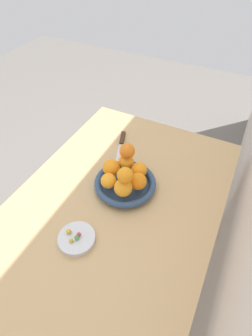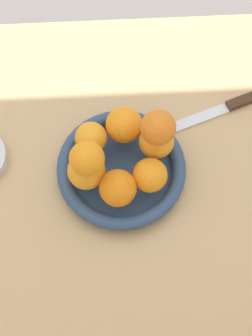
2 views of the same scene
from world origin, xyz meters
name	(u,v)px [view 1 (image 1 of 2)]	position (x,y,z in m)	size (l,w,h in m)	color
ground_plane	(120,278)	(0.00, 0.00, 0.00)	(6.00, 6.00, 0.00)	slate
dining_table	(117,214)	(0.00, 0.00, 0.65)	(1.10, 0.76, 0.74)	tan
fruit_bowl	(125,183)	(-0.08, 0.00, 0.76)	(0.24, 0.24, 0.04)	navy
candy_dish	(77,239)	(0.21, -0.04, 0.75)	(0.13, 0.13, 0.02)	silver
orange_0	(138,181)	(-0.07, 0.06, 0.81)	(0.07, 0.07, 0.07)	orange
orange_1	(139,170)	(-0.13, 0.04, 0.81)	(0.06, 0.06, 0.06)	orange
orange_2	(126,162)	(-0.14, -0.03, 0.81)	(0.06, 0.06, 0.06)	orange
orange_3	(111,168)	(-0.09, -0.07, 0.81)	(0.07, 0.07, 0.07)	orange
orange_4	(108,181)	(-0.02, -0.04, 0.81)	(0.06, 0.06, 0.06)	orange
orange_5	(123,188)	(-0.02, 0.02, 0.81)	(0.07, 0.07, 0.07)	orange
orange_6	(125,175)	(-0.02, 0.03, 0.88)	(0.06, 0.06, 0.06)	orange
orange_7	(127,151)	(-0.14, -0.02, 0.88)	(0.06, 0.06, 0.06)	orange
candy_ball_0	(69,231)	(0.20, -0.07, 0.77)	(0.02, 0.02, 0.02)	gold
candy_ball_1	(79,234)	(0.20, -0.04, 0.77)	(0.01, 0.01, 0.01)	#C6384C
candy_ball_2	(71,241)	(0.23, -0.05, 0.77)	(0.01, 0.01, 0.01)	gold
candy_ball_3	(77,238)	(0.21, -0.03, 0.77)	(0.02, 0.02, 0.02)	#4C9947
knife	(121,147)	(-0.29, -0.13, 0.75)	(0.25, 0.11, 0.01)	#3F2819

